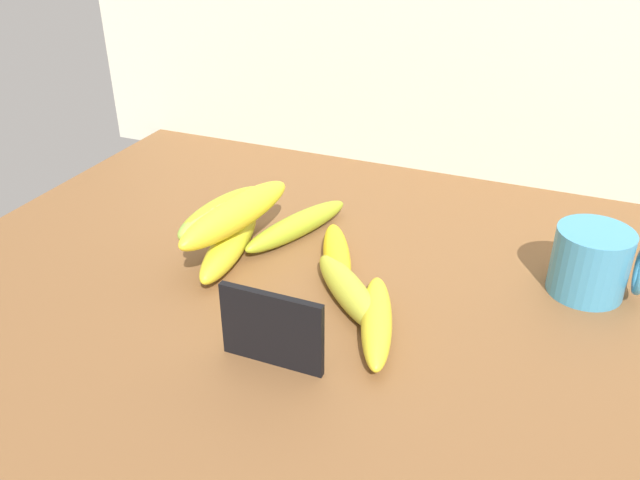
{
  "coord_description": "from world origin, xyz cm",
  "views": [
    {
      "loc": [
        20.03,
        -62.46,
        46.99
      ],
      "look_at": [
        -6.28,
        1.25,
        8.0
      ],
      "focal_mm": 36.9,
      "sensor_mm": 36.0,
      "label": 1
    }
  ],
  "objects": [
    {
      "name": "banana_3",
      "position": [
        -4.93,
        3.51,
        4.66
      ],
      "size": [
        9.89,
        16.12,
        3.32
      ],
      "primitive_type": "ellipsoid",
      "rotation": [
        0.0,
        0.0,
        2.01
      ],
      "color": "yellow",
      "rests_on": "counter_top"
    },
    {
      "name": "banana_6",
      "position": [
        -19.44,
        1.42,
        9.04
      ],
      "size": [
        7.59,
        16.34,
        4.28
      ],
      "primitive_type": "ellipsoid",
      "rotation": [
        0.0,
        0.0,
        1.35
      ],
      "color": "#A8B426",
      "rests_on": "banana_0"
    },
    {
      "name": "banana_2",
      "position": [
        3.83,
        -7.28,
        4.67
      ],
      "size": [
        8.18,
        16.64,
        3.35
      ],
      "primitive_type": "ellipsoid",
      "rotation": [
        0.0,
        0.0,
        1.88
      ],
      "color": "yellow",
      "rests_on": "counter_top"
    },
    {
      "name": "banana_4",
      "position": [
        -12.95,
        9.28,
        4.64
      ],
      "size": [
        9.64,
        18.69,
        3.28
      ],
      "primitive_type": "ellipsoid",
      "rotation": [
        0.0,
        0.0,
        4.35
      ],
      "color": "#99AF27",
      "rests_on": "counter_top"
    },
    {
      "name": "counter_top",
      "position": [
        0.0,
        0.0,
        1.5
      ],
      "size": [
        110.0,
        76.0,
        3.0
      ],
      "primitive_type": "cube",
      "color": "brown",
      "rests_on": "ground"
    },
    {
      "name": "banana_1",
      "position": [
        -0.81,
        -3.23,
        4.78
      ],
      "size": [
        13.79,
        14.08,
        3.56
      ],
      "primitive_type": "ellipsoid",
      "rotation": [
        0.0,
        0.0,
        2.34
      ],
      "color": "gold",
      "rests_on": "counter_top"
    },
    {
      "name": "banana_5",
      "position": [
        -19.36,
        1.14,
        9.02
      ],
      "size": [
        7.78,
        16.01,
        4.23
      ],
      "primitive_type": "ellipsoid",
      "rotation": [
        0.0,
        0.0,
        1.33
      ],
      "color": "#88AF3B",
      "rests_on": "banana_0"
    },
    {
      "name": "coffee_mug",
      "position": [
        24.47,
        9.99,
        7.07
      ],
      "size": [
        10.29,
        8.79,
        8.15
      ],
      "color": "teal",
      "rests_on": "counter_top"
    },
    {
      "name": "banana_0",
      "position": [
        -18.57,
        0.61,
        4.95
      ],
      "size": [
        6.73,
        18.48,
        3.9
      ],
      "primitive_type": "ellipsoid",
      "rotation": [
        0.0,
        0.0,
        1.73
      ],
      "color": "yellow",
      "rests_on": "counter_top"
    },
    {
      "name": "chalkboard_sign",
      "position": [
        -4.38,
        -15.85,
        6.86
      ],
      "size": [
        11.0,
        1.8,
        8.4
      ],
      "color": "black",
      "rests_on": "counter_top"
    },
    {
      "name": "banana_7",
      "position": [
        -18.01,
        1.84,
        9.02
      ],
      "size": [
        7.81,
        21.09,
        4.24
      ],
      "primitive_type": "ellipsoid",
      "rotation": [
        0.0,
        0.0,
        1.39
      ],
      "color": "yellow",
      "rests_on": "banana_0"
    }
  ]
}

